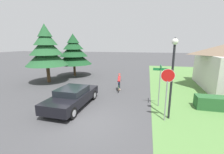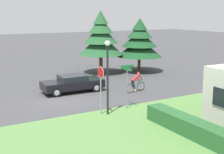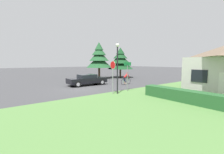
% 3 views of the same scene
% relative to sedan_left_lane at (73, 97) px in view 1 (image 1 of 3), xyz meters
% --- Properties ---
extents(ground_plane, '(140.00, 140.00, 0.00)m').
position_rel_sedan_left_lane_xyz_m(ground_plane, '(1.50, -1.46, -0.65)').
color(ground_plane, '#424244').
extents(sedan_left_lane, '(1.96, 4.49, 1.25)m').
position_rel_sedan_left_lane_xyz_m(sedan_left_lane, '(0.00, 0.00, 0.00)').
color(sedan_left_lane, black).
rests_on(sedan_left_lane, ground).
extents(cyclist, '(0.44, 1.70, 1.48)m').
position_rel_sedan_left_lane_xyz_m(cyclist, '(2.27, 4.01, 0.06)').
color(cyclist, black).
rests_on(cyclist, ground).
extents(stop_sign, '(0.68, 0.07, 2.76)m').
position_rel_sedan_left_lane_xyz_m(stop_sign, '(5.57, -0.59, 1.29)').
color(stop_sign, gray).
rests_on(stop_sign, ground).
extents(street_lamp, '(0.31, 0.31, 4.28)m').
position_rel_sedan_left_lane_xyz_m(street_lamp, '(5.81, -0.28, 2.18)').
color(street_lamp, black).
rests_on(street_lamp, ground).
extents(street_name_sign, '(0.90, 0.90, 2.66)m').
position_rel_sedan_left_lane_xyz_m(street_name_sign, '(5.37, 1.29, 1.20)').
color(street_name_sign, gray).
rests_on(street_name_sign, ground).
extents(conifer_tall_near, '(4.16, 4.16, 5.95)m').
position_rel_sedan_left_lane_xyz_m(conifer_tall_near, '(-5.55, 5.26, 2.75)').
color(conifer_tall_near, '#4C3823').
rests_on(conifer_tall_near, ground).
extents(conifer_tall_far, '(4.41, 4.41, 5.22)m').
position_rel_sedan_left_lane_xyz_m(conifer_tall_far, '(-4.43, 8.94, 2.29)').
color(conifer_tall_far, '#4C3823').
rests_on(conifer_tall_far, ground).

